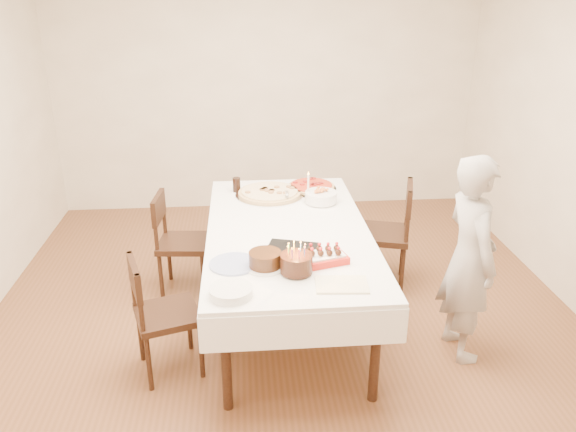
{
  "coord_description": "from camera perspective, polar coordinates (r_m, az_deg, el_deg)",
  "views": [
    {
      "loc": [
        -0.28,
        -3.54,
        2.37
      ],
      "look_at": [
        0.03,
        0.1,
        0.85
      ],
      "focal_mm": 35.0,
      "sensor_mm": 36.0,
      "label": 1
    }
  ],
  "objects": [
    {
      "name": "chair_left_dessert",
      "position": [
        3.71,
        -12.15,
        -9.75
      ],
      "size": [
        0.53,
        0.53,
        0.83
      ],
      "primitive_type": null,
      "rotation": [
        0.0,
        0.0,
        3.45
      ],
      "color": "#311B10",
      "rests_on": "floor"
    },
    {
      "name": "floor",
      "position": [
        4.26,
        -0.28,
        -11.09
      ],
      "size": [
        5.0,
        5.0,
        0.0
      ],
      "primitive_type": "plane",
      "color": "brown",
      "rests_on": "ground"
    },
    {
      "name": "taper_candle",
      "position": [
        4.43,
        2.07,
        2.98
      ],
      "size": [
        0.06,
        0.06,
        0.26
      ],
      "primitive_type": "cylinder",
      "rotation": [
        0.0,
        0.0,
        -0.17
      ],
      "color": "white",
      "rests_on": "dining_table"
    },
    {
      "name": "pasta_bowl",
      "position": [
        4.45,
        3.37,
        1.95
      ],
      "size": [
        0.33,
        0.33,
        0.08
      ],
      "primitive_type": "cylinder",
      "rotation": [
        0.0,
        0.0,
        0.39
      ],
      "color": "white",
      "rests_on": "dining_table"
    },
    {
      "name": "shaker_pair",
      "position": [
        4.44,
        -0.11,
        1.85
      ],
      "size": [
        0.09,
        0.09,
        0.08
      ],
      "primitive_type": null,
      "rotation": [
        0.0,
        0.0,
        -0.21
      ],
      "color": "white",
      "rests_on": "dining_table"
    },
    {
      "name": "strawberry_box",
      "position": [
        3.52,
        3.7,
        -4.17
      ],
      "size": [
        0.31,
        0.25,
        0.07
      ],
      "primitive_type": null,
      "rotation": [
        0.0,
        0.0,
        0.28
      ],
      "color": "red",
      "rests_on": "dining_table"
    },
    {
      "name": "chair_left_savory",
      "position": [
        4.61,
        -10.54,
        -2.73
      ],
      "size": [
        0.47,
        0.47,
        0.84
      ],
      "primitive_type": null,
      "rotation": [
        0.0,
        0.0,
        3.06
      ],
      "color": "#311B10",
      "rests_on": "floor"
    },
    {
      "name": "red_placemat",
      "position": [
        4.64,
        3.15,
        2.2
      ],
      "size": [
        0.24,
        0.24,
        0.01
      ],
      "primitive_type": "cube",
      "rotation": [
        0.0,
        0.0,
        -0.11
      ],
      "color": "#B21E1E",
      "rests_on": "dining_table"
    },
    {
      "name": "wall_back",
      "position": [
        6.13,
        -2.22,
        13.06
      ],
      "size": [
        4.5,
        0.04,
        2.7
      ],
      "primitive_type": "cube",
      "color": "silver",
      "rests_on": "floor"
    },
    {
      "name": "box_lid",
      "position": [
        3.28,
        5.47,
        -7.05
      ],
      "size": [
        0.32,
        0.22,
        0.03
      ],
      "primitive_type": "cube",
      "rotation": [
        0.0,
        0.0,
        -0.08
      ],
      "color": "beige",
      "rests_on": "dining_table"
    },
    {
      "name": "pizza_pepperoni",
      "position": [
        4.75,
        2.38,
        2.99
      ],
      "size": [
        0.51,
        0.51,
        0.04
      ],
      "primitive_type": "cylinder",
      "rotation": [
        0.0,
        0.0,
        -0.25
      ],
      "color": "red",
      "rests_on": "dining_table"
    },
    {
      "name": "china_plate",
      "position": [
        3.5,
        -5.52,
        -4.86
      ],
      "size": [
        0.32,
        0.32,
        0.01
      ],
      "primitive_type": "cylinder",
      "rotation": [
        0.0,
        0.0,
        -0.05
      ],
      "color": "white",
      "rests_on": "dining_table"
    },
    {
      "name": "dining_table",
      "position": [
        4.16,
        0.0,
        -6.0
      ],
      "size": [
        1.24,
        2.19,
        0.75
      ],
      "primitive_type": "cube",
      "rotation": [
        0.0,
        0.0,
        0.05
      ],
      "color": "white",
      "rests_on": "floor"
    },
    {
      "name": "birthday_cake",
      "position": [
        3.35,
        0.86,
        -4.33
      ],
      "size": [
        0.26,
        0.26,
        0.18
      ],
      "primitive_type": "cylinder",
      "rotation": [
        0.0,
        0.0,
        -0.43
      ],
      "color": "#37170F",
      "rests_on": "dining_table"
    },
    {
      "name": "cola_glass",
      "position": [
        4.7,
        -5.25,
        3.18
      ],
      "size": [
        0.07,
        0.07,
        0.12
      ],
      "primitive_type": "cylinder",
      "rotation": [
        0.0,
        0.0,
        -0.02
      ],
      "color": "black",
      "rests_on": "dining_table"
    },
    {
      "name": "pizza_white",
      "position": [
        4.6,
        -1.88,
        2.35
      ],
      "size": [
        0.61,
        0.61,
        0.04
      ],
      "primitive_type": "cylinder",
      "rotation": [
        0.0,
        0.0,
        0.08
      ],
      "color": "beige",
      "rests_on": "dining_table"
    },
    {
      "name": "plate_stack",
      "position": [
        3.17,
        -5.83,
        -7.63
      ],
      "size": [
        0.31,
        0.31,
        0.05
      ],
      "primitive_type": "cylinder",
      "rotation": [
        0.0,
        0.0,
        0.34
      ],
      "color": "white",
      "rests_on": "dining_table"
    },
    {
      "name": "chair_right_savory",
      "position": [
        4.68,
        9.54,
        -1.81
      ],
      "size": [
        0.58,
        0.58,
        0.91
      ],
      "primitive_type": null,
      "rotation": [
        0.0,
        0.0,
        -0.28
      ],
      "color": "#311B10",
      "rests_on": "floor"
    },
    {
      "name": "person",
      "position": [
        3.85,
        17.92,
        -4.15
      ],
      "size": [
        0.38,
        0.54,
        1.41
      ],
      "primitive_type": "imported",
      "rotation": [
        0.0,
        0.0,
        1.67
      ],
      "color": "beige",
      "rests_on": "floor"
    },
    {
      "name": "cake_board",
      "position": [
        3.65,
        0.34,
        -3.69
      ],
      "size": [
        0.42,
        0.42,
        0.01
      ],
      "primitive_type": "cube",
      "rotation": [
        0.0,
        0.0,
        -0.29
      ],
      "color": "black",
      "rests_on": "dining_table"
    },
    {
      "name": "layer_cake",
      "position": [
        3.44,
        -2.34,
        -4.47
      ],
      "size": [
        0.31,
        0.31,
        0.1
      ],
      "primitive_type": "cylinder",
      "rotation": [
        0.0,
        0.0,
        -0.22
      ],
      "color": "#391E0E",
      "rests_on": "dining_table"
    }
  ]
}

